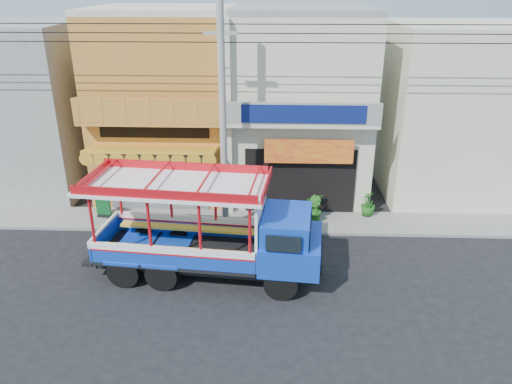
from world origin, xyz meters
TOP-DOWN VIEW (x-y plane):
  - ground at (0.00, 0.00)m, footprint 90.00×90.00m
  - sidewalk at (0.00, 4.00)m, footprint 30.00×2.00m
  - shophouse_left at (-4.00, 7.96)m, footprint 6.00×7.50m
  - shophouse_right at (2.00, 7.96)m, footprint 6.00×6.75m
  - party_pilaster at (-1.00, 4.85)m, footprint 0.35×0.30m
  - filler_building_left at (-11.00, 8.00)m, footprint 6.00×6.00m
  - filler_building_right at (9.00, 8.00)m, footprint 6.00×6.00m
  - utility_pole at (-0.85, 3.30)m, footprint 28.00×0.26m
  - songthaew_truck at (-0.76, -0.07)m, footprint 7.92×3.23m
  - green_sign at (-6.19, 4.11)m, footprint 0.63×0.37m
  - potted_plant_a at (2.54, 4.59)m, footprint 1.06×1.08m
  - potted_plant_b at (2.58, 3.99)m, footprint 0.74×0.77m
  - potted_plant_c at (4.87, 4.66)m, footprint 0.80×0.80m

SIDE VIEW (x-z plane):
  - ground at x=0.00m, z-range 0.00..0.00m
  - sidewalk at x=0.00m, z-range 0.00..0.12m
  - green_sign at x=-6.19m, z-range 0.04..1.01m
  - potted_plant_a at x=2.54m, z-range 0.12..1.03m
  - potted_plant_c at x=4.87m, z-range 0.12..1.20m
  - potted_plant_b at x=2.58m, z-range 0.12..1.21m
  - songthaew_truck at x=-0.76m, z-range -0.06..3.53m
  - filler_building_left at x=-11.00m, z-range 0.00..7.60m
  - filler_building_right at x=9.00m, z-range 0.00..7.60m
  - party_pilaster at x=-1.00m, z-range 0.00..8.00m
  - shophouse_right at x=2.00m, z-range -0.01..8.23m
  - shophouse_left at x=-4.00m, z-range -0.01..8.23m
  - utility_pole at x=-0.85m, z-range 0.53..9.53m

